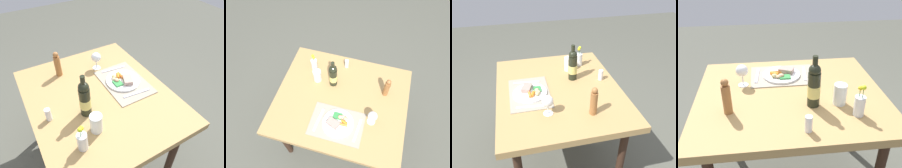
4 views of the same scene
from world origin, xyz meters
The scene contains 11 objects.
dining_table centered at (0.00, 0.00, 0.66)m, with size 1.13×0.95×0.73m.
placemat centered at (0.03, -0.23, 0.74)m, with size 0.43×0.30×0.01m, color gray.
dinner_plate centered at (0.03, -0.22, 0.75)m, with size 0.25×0.25×0.04m.
fork centered at (-0.13, -0.24, 0.74)m, with size 0.02×0.21×0.01m, color silver.
knife centered at (0.20, -0.24, 0.74)m, with size 0.02×0.20×0.01m, color silver.
wine_glass centered at (0.29, -0.13, 0.83)m, with size 0.08×0.08×0.14m.
salt_shaker centered at (-0.04, 0.36, 0.78)m, with size 0.04×0.04×0.09m, color white.
wine_bottle centered at (-0.11, 0.14, 0.86)m, with size 0.07×0.07×0.30m.
water_tumbler centered at (-0.26, 0.15, 0.79)m, with size 0.07×0.07×0.12m.
flower_vase centered at (-0.33, 0.26, 0.80)m, with size 0.06×0.06×0.18m.
pepper_mill centered at (0.36, 0.16, 0.83)m, with size 0.05×0.05×0.21m.
Camera 4 is at (0.16, 1.32, 1.55)m, focal length 40.95 mm.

